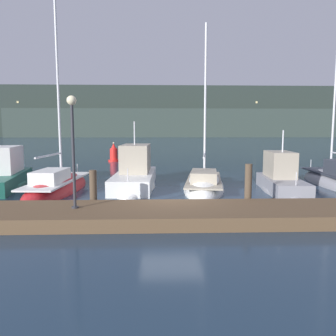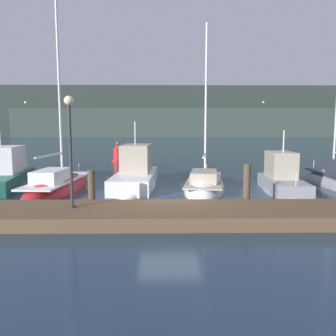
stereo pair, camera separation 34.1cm
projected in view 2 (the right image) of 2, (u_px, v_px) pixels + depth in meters
The scene contains 12 objects.
ground_plane at pixel (169, 207), 13.26m from camera, with size 400.00×400.00×0.00m, color #1E3347.
dock at pixel (170, 214), 11.30m from camera, with size 27.51×2.80×0.45m, color brown.
mooring_pile_1 at pixel (92, 190), 12.83m from camera, with size 0.28×0.28×1.57m, color #4C3D2D.
mooring_pile_2 at pixel (247, 187), 12.91m from camera, with size 0.28×0.28×1.79m, color #4C3D2D.
motorboat_berth_1 at pixel (2, 180), 17.94m from camera, with size 3.49×7.21×3.73m.
sailboat_berth_2 at pixel (58, 189), 16.76m from camera, with size 2.47×7.35×11.38m.
motorboat_berth_3 at pixel (136, 179), 18.20m from camera, with size 2.49×7.09×4.23m.
sailboat_berth_4 at pixel (204, 187), 17.47m from camera, with size 3.21×7.35×9.50m.
motorboat_berth_5 at pixel (282, 185), 16.49m from camera, with size 2.21×5.23×3.61m.
channel_buoy at pixel (117, 154), 32.44m from camera, with size 1.12×1.12×1.91m.
dock_lamppost at pixel (70, 133), 11.02m from camera, with size 0.32×0.32×3.80m.
hillside_backdrop at pixel (168, 114), 144.18m from camera, with size 240.00×23.00×21.61m.
Camera 2 is at (-0.24, -12.98, 3.14)m, focal length 35.00 mm.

